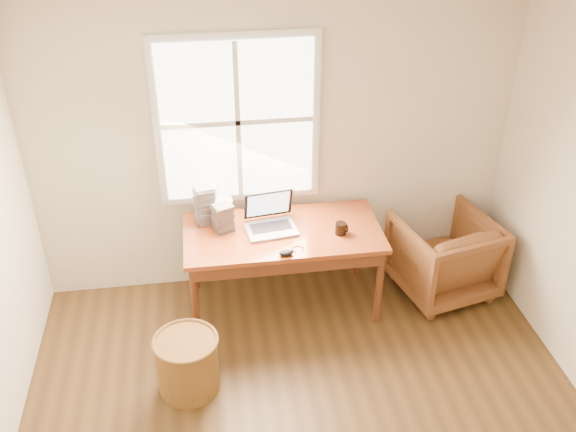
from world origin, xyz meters
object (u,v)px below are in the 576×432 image
object	(u,v)px
desk	(283,233)
laptop	(271,216)
cd_stack_a	(209,200)
coffee_mug	(341,229)
wicker_stool	(188,364)
armchair	(444,255)

from	to	relation	value
desk	laptop	distance (m)	0.19
cd_stack_a	coffee_mug	bearing A→B (deg)	-23.71
wicker_stool	desk	bearing A→B (deg)	46.12
desk	laptop	size ratio (longest dim) A/B	3.89
laptop	cd_stack_a	xyz separation A→B (m)	(-0.48, 0.33, -0.00)
desk	armchair	bearing A→B (deg)	-0.00
armchair	laptop	size ratio (longest dim) A/B	1.93
armchair	wicker_stool	xyz separation A→B (m)	(-2.23, -0.85, -0.14)
coffee_mug	desk	bearing A→B (deg)	163.07
armchair	coffee_mug	distance (m)	1.06
desk	cd_stack_a	distance (m)	0.68
cd_stack_a	wicker_stool	bearing A→B (deg)	-101.79
armchair	cd_stack_a	xyz separation A→B (m)	(-1.98, 0.34, 0.53)
laptop	armchair	bearing A→B (deg)	-8.23
coffee_mug	cd_stack_a	bearing A→B (deg)	153.08
armchair	coffee_mug	world-z (taller)	coffee_mug
armchair	desk	bearing A→B (deg)	-13.31
laptop	wicker_stool	bearing A→B (deg)	-137.88
armchair	cd_stack_a	world-z (taller)	cd_stack_a
desk	wicker_stool	bearing A→B (deg)	-133.88
desk	cd_stack_a	world-z (taller)	cd_stack_a
desk	coffee_mug	bearing A→B (deg)	-13.72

